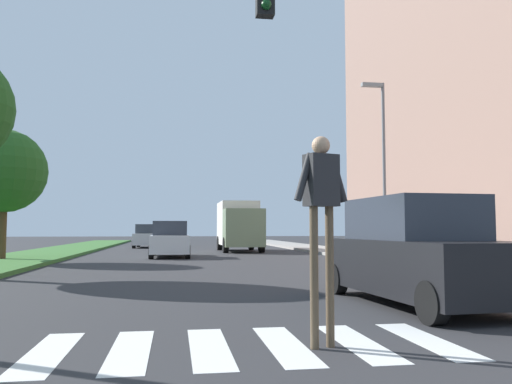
{
  "coord_description": "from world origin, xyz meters",
  "views": [
    {
      "loc": [
        -0.87,
        0.61,
        1.38
      ],
      "look_at": [
        1.92,
        18.46,
        2.66
      ],
      "focal_mm": 36.65,
      "sensor_mm": 36.0,
      "label": 1
    }
  ],
  "objects_px": {
    "pedestrian_performer": "(321,205)",
    "sedan_distant": "(147,237)",
    "tree_far": "(4,171)",
    "suv_crossing": "(418,254)",
    "sedan_midblock": "(170,240)",
    "truck_box_delivery": "(239,225)",
    "street_lamp_right": "(382,153)"
  },
  "relations": [
    {
      "from": "suv_crossing",
      "to": "sedan_midblock",
      "type": "bearing_deg",
      "value": 105.21
    },
    {
      "from": "tree_far",
      "to": "pedestrian_performer",
      "type": "height_order",
      "value": "tree_far"
    },
    {
      "from": "sedan_distant",
      "to": "pedestrian_performer",
      "type": "bearing_deg",
      "value": -83.71
    },
    {
      "from": "pedestrian_performer",
      "to": "sedan_distant",
      "type": "height_order",
      "value": "pedestrian_performer"
    },
    {
      "from": "street_lamp_right",
      "to": "tree_far",
      "type": "bearing_deg",
      "value": 171.95
    },
    {
      "from": "street_lamp_right",
      "to": "pedestrian_performer",
      "type": "xyz_separation_m",
      "value": [
        -6.98,
        -14.99,
        -2.93
      ]
    },
    {
      "from": "sedan_distant",
      "to": "truck_box_delivery",
      "type": "relative_size",
      "value": 0.7
    },
    {
      "from": "suv_crossing",
      "to": "sedan_midblock",
      "type": "distance_m",
      "value": 17.73
    },
    {
      "from": "sedan_midblock",
      "to": "pedestrian_performer",
      "type": "bearing_deg",
      "value": -84.52
    },
    {
      "from": "sedan_midblock",
      "to": "truck_box_delivery",
      "type": "height_order",
      "value": "truck_box_delivery"
    },
    {
      "from": "suv_crossing",
      "to": "sedan_midblock",
      "type": "xyz_separation_m",
      "value": [
        -4.65,
        17.11,
        -0.12
      ]
    },
    {
      "from": "tree_far",
      "to": "sedan_midblock",
      "type": "relative_size",
      "value": 1.22
    },
    {
      "from": "pedestrian_performer",
      "to": "sedan_midblock",
      "type": "bearing_deg",
      "value": 95.48
    },
    {
      "from": "suv_crossing",
      "to": "tree_far",
      "type": "bearing_deg",
      "value": 129.3
    },
    {
      "from": "sedan_midblock",
      "to": "sedan_distant",
      "type": "distance_m",
      "value": 13.71
    },
    {
      "from": "tree_far",
      "to": "truck_box_delivery",
      "type": "height_order",
      "value": "tree_far"
    },
    {
      "from": "suv_crossing",
      "to": "truck_box_delivery",
      "type": "height_order",
      "value": "truck_box_delivery"
    },
    {
      "from": "suv_crossing",
      "to": "truck_box_delivery",
      "type": "xyz_separation_m",
      "value": [
        -0.45,
        23.35,
        0.7
      ]
    },
    {
      "from": "pedestrian_performer",
      "to": "suv_crossing",
      "type": "bearing_deg",
      "value": 48.83
    },
    {
      "from": "truck_box_delivery",
      "to": "street_lamp_right",
      "type": "bearing_deg",
      "value": -67.64
    },
    {
      "from": "tree_far",
      "to": "sedan_midblock",
      "type": "bearing_deg",
      "value": 23.38
    },
    {
      "from": "tree_far",
      "to": "sedan_midblock",
      "type": "height_order",
      "value": "tree_far"
    },
    {
      "from": "tree_far",
      "to": "pedestrian_performer",
      "type": "distance_m",
      "value": 19.48
    },
    {
      "from": "pedestrian_performer",
      "to": "street_lamp_right",
      "type": "bearing_deg",
      "value": 65.02
    },
    {
      "from": "pedestrian_performer",
      "to": "truck_box_delivery",
      "type": "height_order",
      "value": "truck_box_delivery"
    },
    {
      "from": "suv_crossing",
      "to": "sedan_midblock",
      "type": "height_order",
      "value": "suv_crossing"
    },
    {
      "from": "sedan_midblock",
      "to": "sedan_distant",
      "type": "height_order",
      "value": "sedan_midblock"
    },
    {
      "from": "street_lamp_right",
      "to": "sedan_midblock",
      "type": "relative_size",
      "value": 1.69
    },
    {
      "from": "tree_far",
      "to": "pedestrian_performer",
      "type": "relative_size",
      "value": 2.18
    },
    {
      "from": "sedan_midblock",
      "to": "sedan_distant",
      "type": "xyz_separation_m",
      "value": [
        -1.79,
        13.59,
        -0.02
      ]
    },
    {
      "from": "sedan_midblock",
      "to": "sedan_distant",
      "type": "relative_size",
      "value": 1.03
    },
    {
      "from": "sedan_distant",
      "to": "truck_box_delivery",
      "type": "distance_m",
      "value": 9.52
    }
  ]
}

